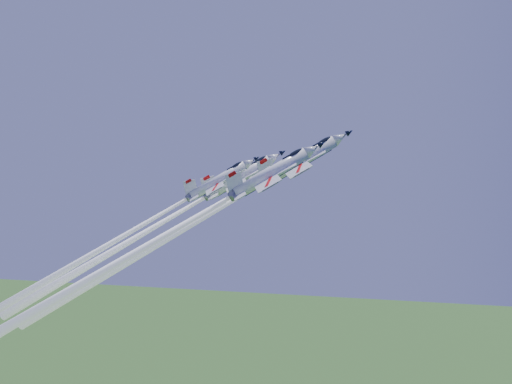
% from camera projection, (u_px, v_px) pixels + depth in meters
% --- Properties ---
extents(jet_lead, '(46.43, 20.18, 42.81)m').
position_uv_depth(jet_lead, '(195.00, 222.00, 96.21)').
color(jet_lead, white).
extents(jet_left, '(41.85, 18.23, 38.40)m').
position_uv_depth(jet_left, '(151.00, 229.00, 101.50)').
color(jet_left, white).
extents(jet_right, '(45.90, 19.88, 42.63)m').
position_uv_depth(jet_right, '(152.00, 243.00, 87.39)').
color(jet_right, white).
extents(jet_slot, '(39.87, 17.22, 37.43)m').
position_uv_depth(jet_slot, '(122.00, 237.00, 95.85)').
color(jet_slot, white).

